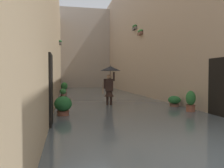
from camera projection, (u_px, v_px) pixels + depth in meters
ground_plane at (102, 98)px, 15.41m from camera, size 60.00×60.00×0.00m
flood_water at (102, 98)px, 15.40m from camera, size 6.60×29.47×0.13m
building_facade_left at (155, 26)px, 15.99m from camera, size 2.04×27.47×10.15m
building_facade_right at (43, 36)px, 14.47m from camera, size 2.04×27.47×8.19m
building_facade_far at (85, 49)px, 27.58m from camera, size 9.40×1.80×9.50m
person_wading at (110, 78)px, 11.07m from camera, size 1.01×1.01×2.09m
potted_plant_mid_left at (191, 102)px, 9.05m from camera, size 0.38×0.38×0.96m
potted_plant_far_right at (64, 87)px, 18.95m from camera, size 0.55×0.55×1.00m
potted_plant_mid_right at (63, 93)px, 15.48m from camera, size 0.45×0.45×0.66m
potted_plant_far_left at (174, 102)px, 10.56m from camera, size 0.58×0.58×0.62m
potted_plant_near_right at (63, 106)px, 8.18m from camera, size 0.63×0.63×0.82m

